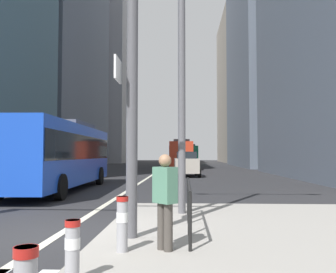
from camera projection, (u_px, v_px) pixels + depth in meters
name	position (u px, v px, depth m)	size (l,w,h in m)	color
ground_plane	(149.00, 177.00, 27.81)	(160.00, 160.00, 0.00)	#28282B
lane_centre_line	(159.00, 171.00, 37.79)	(0.20, 80.00, 0.01)	beige
office_tower_left_mid	(57.00, 13.00, 53.33)	(10.27, 24.76, 44.93)	slate
office_tower_left_far	(102.00, 58.00, 82.21)	(13.30, 22.77, 47.02)	#9E9EA3
office_tower_right_mid	(281.00, 22.00, 53.42)	(13.53, 22.17, 42.37)	slate
office_tower_right_far	(249.00, 90.00, 80.10)	(12.04, 23.05, 32.10)	gray
city_bus_blue_oncoming	(60.00, 152.00, 17.38)	(2.91, 11.19, 3.40)	blue
city_bus_red_receding	(182.00, 153.00, 43.10)	(2.78, 11.36, 3.40)	red
city_bus_red_distant	(189.00, 154.00, 62.40)	(2.90, 11.61, 3.40)	#198456
car_oncoming_mid	(82.00, 164.00, 28.42)	(2.20, 4.13, 1.94)	maroon
car_receding_near	(186.00, 164.00, 28.47)	(2.21, 4.38, 1.94)	#B2A899
traffic_signal_gantry	(18.00, 33.00, 7.21)	(6.80, 0.65, 6.00)	#515156
street_lamp_post	(182.00, 26.00, 10.01)	(5.50, 0.32, 8.00)	#56565B
bollard_left	(72.00, 247.00, 4.54)	(0.20, 0.20, 0.76)	#99999E
bollard_right	(122.00, 221.00, 5.93)	(0.20, 0.20, 0.90)	#99999E
pedestrian_railing	(189.00, 195.00, 7.76)	(0.06, 3.65, 0.98)	black
pedestrian_waiting	(165.00, 197.00, 6.04)	(0.44, 0.44, 1.59)	#423D38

